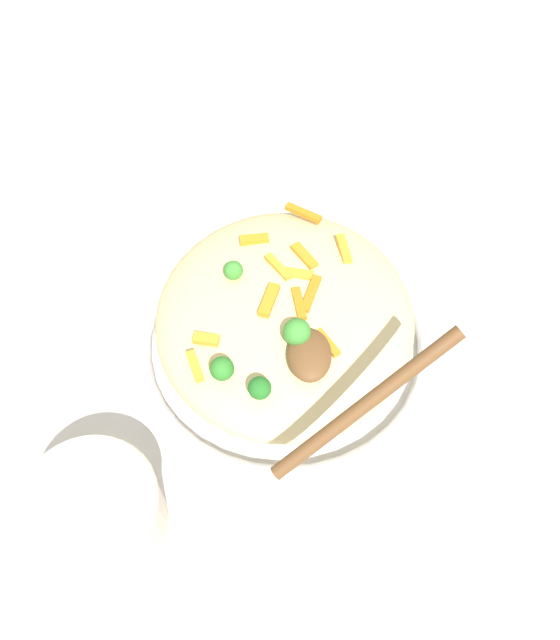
% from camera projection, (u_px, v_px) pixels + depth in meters
% --- Properties ---
extents(ground_plane, '(2.40, 2.40, 0.00)m').
position_uv_depth(ground_plane, '(280.00, 354.00, 0.69)').
color(ground_plane, beige).
extents(serving_bowl, '(0.32, 0.32, 0.04)m').
position_uv_depth(serving_bowl, '(280.00, 343.00, 0.67)').
color(serving_bowl, silver).
rests_on(serving_bowl, ground_plane).
extents(pasta_mound, '(0.28, 0.26, 0.08)m').
position_uv_depth(pasta_mound, '(280.00, 316.00, 0.63)').
color(pasta_mound, '#DBC689').
rests_on(pasta_mound, serving_bowl).
extents(carrot_piece_0, '(0.04, 0.02, 0.01)m').
position_uv_depth(carrot_piece_0, '(339.00, 249.00, 0.63)').
color(carrot_piece_0, orange).
rests_on(carrot_piece_0, pasta_mound).
extents(carrot_piece_1, '(0.03, 0.03, 0.01)m').
position_uv_depth(carrot_piece_1, '(300.00, 257.00, 0.62)').
color(carrot_piece_1, orange).
rests_on(carrot_piece_1, pasta_mound).
extents(carrot_piece_2, '(0.01, 0.03, 0.01)m').
position_uv_depth(carrot_piece_2, '(250.00, 239.00, 0.64)').
color(carrot_piece_2, orange).
rests_on(carrot_piece_2, pasta_mound).
extents(carrot_piece_3, '(0.03, 0.02, 0.01)m').
position_uv_depth(carrot_piece_3, '(322.00, 343.00, 0.57)').
color(carrot_piece_3, orange).
rests_on(carrot_piece_3, pasta_mound).
extents(carrot_piece_4, '(0.03, 0.03, 0.01)m').
position_uv_depth(carrot_piece_4, '(273.00, 267.00, 0.61)').
color(carrot_piece_4, orange).
rests_on(carrot_piece_4, pasta_mound).
extents(carrot_piece_5, '(0.04, 0.02, 0.01)m').
position_uv_depth(carrot_piece_5, '(306.00, 290.00, 0.60)').
color(carrot_piece_5, orange).
rests_on(carrot_piece_5, pasta_mound).
extents(carrot_piece_6, '(0.02, 0.03, 0.01)m').
position_uv_depth(carrot_piece_6, '(292.00, 274.00, 0.61)').
color(carrot_piece_6, orange).
rests_on(carrot_piece_6, pasta_mound).
extents(carrot_piece_7, '(0.04, 0.02, 0.01)m').
position_uv_depth(carrot_piece_7, '(294.00, 304.00, 0.59)').
color(carrot_piece_7, orange).
rests_on(carrot_piece_7, pasta_mound).
extents(carrot_piece_8, '(0.03, 0.02, 0.01)m').
position_uv_depth(carrot_piece_8, '(190.00, 366.00, 0.56)').
color(carrot_piece_8, orange).
rests_on(carrot_piece_8, pasta_mound).
extents(carrot_piece_9, '(0.03, 0.04, 0.01)m').
position_uv_depth(carrot_piece_9, '(299.00, 213.00, 0.66)').
color(carrot_piece_9, orange).
rests_on(carrot_piece_9, pasta_mound).
extents(carrot_piece_10, '(0.04, 0.02, 0.01)m').
position_uv_depth(carrot_piece_10, '(264.00, 300.00, 0.59)').
color(carrot_piece_10, orange).
rests_on(carrot_piece_10, pasta_mound).
extents(carrot_piece_11, '(0.01, 0.03, 0.01)m').
position_uv_depth(carrot_piece_11, '(201.00, 339.00, 0.57)').
color(carrot_piece_11, orange).
rests_on(carrot_piece_11, pasta_mound).
extents(broccoli_floret_0, '(0.02, 0.02, 0.02)m').
position_uv_depth(broccoli_floret_0, '(228.00, 270.00, 0.60)').
color(broccoli_floret_0, '#377928').
rests_on(broccoli_floret_0, pasta_mound).
extents(broccoli_floret_1, '(0.03, 0.03, 0.03)m').
position_uv_depth(broccoli_floret_1, '(292.00, 332.00, 0.56)').
color(broccoli_floret_1, '#377928').
rests_on(broccoli_floret_1, pasta_mound).
extents(broccoli_floret_2, '(0.02, 0.02, 0.03)m').
position_uv_depth(broccoli_floret_2, '(216.00, 369.00, 0.54)').
color(broccoli_floret_2, '#296820').
rests_on(broccoli_floret_2, pasta_mound).
extents(broccoli_floret_3, '(0.02, 0.02, 0.02)m').
position_uv_depth(broccoli_floret_3, '(254.00, 388.00, 0.54)').
color(broccoli_floret_3, '#205B1C').
rests_on(broccoli_floret_3, pasta_mound).
extents(serving_spoon, '(0.15, 0.15, 0.10)m').
position_uv_depth(serving_spoon, '(324.00, 373.00, 0.53)').
color(serving_spoon, brown).
rests_on(serving_spoon, pasta_mound).
extents(companion_bowl, '(0.12, 0.12, 0.08)m').
position_uv_depth(companion_bowl, '(89.00, 513.00, 0.55)').
color(companion_bowl, beige).
rests_on(companion_bowl, ground_plane).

